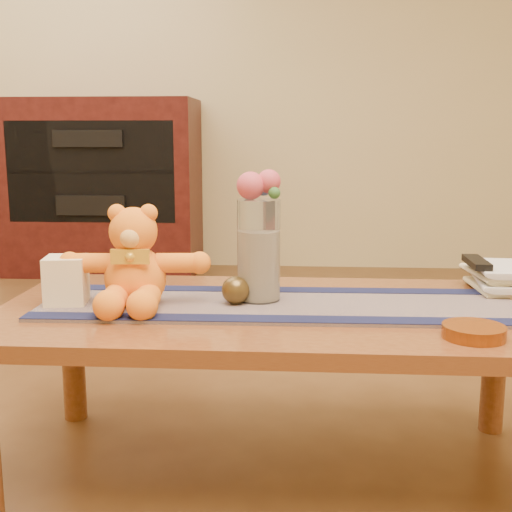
# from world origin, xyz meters

# --- Properties ---
(floor) EXTENTS (5.50, 5.50, 0.00)m
(floor) POSITION_xyz_m (0.00, 0.00, 0.00)
(floor) COLOR #543418
(floor) RESTS_ON ground
(wall_back) EXTENTS (5.50, 0.00, 5.50)m
(wall_back) POSITION_xyz_m (0.00, 2.75, 1.35)
(wall_back) COLOR #CDBD83
(wall_back) RESTS_ON floor
(coffee_table_top) EXTENTS (1.40, 0.70, 0.04)m
(coffee_table_top) POSITION_xyz_m (0.00, 0.00, 0.43)
(coffee_table_top) COLOR brown
(coffee_table_top) RESTS_ON floor
(table_leg_bl) EXTENTS (0.07, 0.07, 0.41)m
(table_leg_bl) POSITION_xyz_m (-0.64, 0.29, 0.21)
(table_leg_bl) COLOR brown
(table_leg_bl) RESTS_ON floor
(table_leg_br) EXTENTS (0.07, 0.07, 0.41)m
(table_leg_br) POSITION_xyz_m (0.64, 0.29, 0.21)
(table_leg_br) COLOR brown
(table_leg_br) RESTS_ON floor
(persian_runner) EXTENTS (1.21, 0.37, 0.01)m
(persian_runner) POSITION_xyz_m (0.01, 0.00, 0.45)
(persian_runner) COLOR #161D40
(persian_runner) RESTS_ON coffee_table_top
(runner_border_near) EXTENTS (1.20, 0.08, 0.00)m
(runner_border_near) POSITION_xyz_m (0.01, -0.14, 0.46)
(runner_border_near) COLOR #131739
(runner_border_near) RESTS_ON persian_runner
(runner_border_far) EXTENTS (1.20, 0.08, 0.00)m
(runner_border_far) POSITION_xyz_m (0.01, 0.15, 0.46)
(runner_border_far) COLOR #131739
(runner_border_far) RESTS_ON persian_runner
(teddy_bear) EXTENTS (0.37, 0.31, 0.24)m
(teddy_bear) POSITION_xyz_m (-0.35, -0.02, 0.58)
(teddy_bear) COLOR orange
(teddy_bear) RESTS_ON persian_runner
(pillar_candle) EXTENTS (0.11, 0.11, 0.12)m
(pillar_candle) POSITION_xyz_m (-0.53, -0.03, 0.52)
(pillar_candle) COLOR #FFEBBB
(pillar_candle) RESTS_ON persian_runner
(candle_wick) EXTENTS (0.00, 0.00, 0.01)m
(candle_wick) POSITION_xyz_m (-0.53, -0.03, 0.58)
(candle_wick) COLOR black
(candle_wick) RESTS_ON pillar_candle
(glass_vase) EXTENTS (0.11, 0.11, 0.26)m
(glass_vase) POSITION_xyz_m (-0.05, 0.04, 0.59)
(glass_vase) COLOR silver
(glass_vase) RESTS_ON persian_runner
(potpourri_fill) EXTENTS (0.09, 0.09, 0.18)m
(potpourri_fill) POSITION_xyz_m (-0.05, 0.04, 0.55)
(potpourri_fill) COLOR beige
(potpourri_fill) RESTS_ON glass_vase
(rose_left) EXTENTS (0.07, 0.07, 0.07)m
(rose_left) POSITION_xyz_m (-0.07, 0.03, 0.75)
(rose_left) COLOR #C84656
(rose_left) RESTS_ON glass_vase
(rose_right) EXTENTS (0.06, 0.06, 0.06)m
(rose_right) POSITION_xyz_m (-0.02, 0.04, 0.76)
(rose_right) COLOR #C84656
(rose_right) RESTS_ON glass_vase
(blue_flower_back) EXTENTS (0.04, 0.04, 0.04)m
(blue_flower_back) POSITION_xyz_m (-0.04, 0.07, 0.75)
(blue_flower_back) COLOR #4A61A2
(blue_flower_back) RESTS_ON glass_vase
(blue_flower_side) EXTENTS (0.04, 0.04, 0.04)m
(blue_flower_side) POSITION_xyz_m (-0.08, 0.06, 0.74)
(blue_flower_side) COLOR #4A61A2
(blue_flower_side) RESTS_ON glass_vase
(leaf_sprig) EXTENTS (0.03, 0.03, 0.03)m
(leaf_sprig) POSITION_xyz_m (-0.01, 0.02, 0.74)
(leaf_sprig) COLOR #33662D
(leaf_sprig) RESTS_ON glass_vase
(bronze_ball) EXTENTS (0.09, 0.09, 0.07)m
(bronze_ball) POSITION_xyz_m (-0.10, -0.01, 0.49)
(bronze_ball) COLOR #4D3A19
(bronze_ball) RESTS_ON persian_runner
(book_bottom) EXTENTS (0.18, 0.23, 0.02)m
(book_bottom) POSITION_xyz_m (0.54, 0.20, 0.46)
(book_bottom) COLOR beige
(book_bottom) RESTS_ON coffee_table_top
(book_lower) EXTENTS (0.19, 0.24, 0.02)m
(book_lower) POSITION_xyz_m (0.55, 0.19, 0.48)
(book_lower) COLOR beige
(book_lower) RESTS_ON book_bottom
(book_upper) EXTENTS (0.19, 0.24, 0.02)m
(book_upper) POSITION_xyz_m (0.54, 0.20, 0.50)
(book_upper) COLOR beige
(book_upper) RESTS_ON book_lower
(book_top) EXTENTS (0.18, 0.23, 0.02)m
(book_top) POSITION_xyz_m (0.55, 0.20, 0.52)
(book_top) COLOR beige
(book_top) RESTS_ON book_upper
(tv_remote) EXTENTS (0.05, 0.16, 0.02)m
(tv_remote) POSITION_xyz_m (0.54, 0.19, 0.54)
(tv_remote) COLOR black
(tv_remote) RESTS_ON book_top
(amber_dish) EXTENTS (0.17, 0.17, 0.03)m
(amber_dish) POSITION_xyz_m (0.43, -0.23, 0.46)
(amber_dish) COLOR #BF5914
(amber_dish) RESTS_ON coffee_table_top
(media_cabinet) EXTENTS (1.20, 0.50, 1.10)m
(media_cabinet) POSITION_xyz_m (-1.20, 2.48, 0.55)
(media_cabinet) COLOR black
(media_cabinet) RESTS_ON floor
(cabinet_cavity) EXTENTS (1.02, 0.03, 0.61)m
(cabinet_cavity) POSITION_xyz_m (-1.20, 2.25, 0.66)
(cabinet_cavity) COLOR black
(cabinet_cavity) RESTS_ON media_cabinet
(cabinet_shelf) EXTENTS (1.02, 0.20, 0.02)m
(cabinet_shelf) POSITION_xyz_m (-1.20, 2.33, 0.66)
(cabinet_shelf) COLOR black
(cabinet_shelf) RESTS_ON media_cabinet
(stereo_upper) EXTENTS (0.42, 0.28, 0.10)m
(stereo_upper) POSITION_xyz_m (-1.20, 2.35, 0.86)
(stereo_upper) COLOR black
(stereo_upper) RESTS_ON media_cabinet
(stereo_lower) EXTENTS (0.42, 0.28, 0.12)m
(stereo_lower) POSITION_xyz_m (-1.20, 2.35, 0.46)
(stereo_lower) COLOR black
(stereo_lower) RESTS_ON media_cabinet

